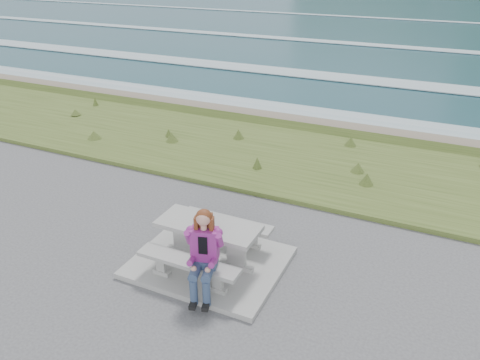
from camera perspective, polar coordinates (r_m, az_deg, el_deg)
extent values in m
cube|color=gray|center=(8.54, -3.75, -9.96)|extent=(2.60, 2.10, 0.10)
cube|color=gray|center=(8.72, -6.92, -8.54)|extent=(0.62, 0.12, 0.08)
cube|color=gray|center=(8.55, -7.02, -6.91)|extent=(0.34, 0.09, 0.51)
cube|color=gray|center=(8.40, -7.13, -5.22)|extent=(0.62, 0.12, 0.08)
cube|color=gray|center=(8.28, -0.42, -10.40)|extent=(0.62, 0.12, 0.08)
cube|color=gray|center=(8.11, -0.43, -8.72)|extent=(0.34, 0.09, 0.51)
cube|color=gray|center=(7.95, -0.44, -6.98)|extent=(0.62, 0.12, 0.08)
cube|color=gray|center=(8.12, -3.90, -5.61)|extent=(1.80, 0.75, 0.08)
cube|color=gray|center=(8.25, -9.49, -10.99)|extent=(0.30, 0.12, 0.08)
cube|color=gray|center=(8.16, -9.57, -10.15)|extent=(0.17, 0.09, 0.22)
cube|color=gray|center=(8.08, -9.64, -9.29)|extent=(0.30, 0.12, 0.08)
cube|color=gray|center=(7.79, -2.70, -13.16)|extent=(0.30, 0.12, 0.08)
cube|color=gray|center=(7.70, -2.72, -12.29)|extent=(0.17, 0.09, 0.22)
cube|color=gray|center=(7.60, -2.74, -11.41)|extent=(0.30, 0.12, 0.08)
cube|color=gray|center=(7.78, -6.34, -9.89)|extent=(1.80, 0.35, 0.07)
cube|color=gray|center=(9.21, -4.65, -6.34)|extent=(0.30, 0.12, 0.08)
cube|color=gray|center=(9.14, -4.68, -5.54)|extent=(0.17, 0.09, 0.22)
cube|color=gray|center=(9.06, -4.72, -4.73)|extent=(0.30, 0.12, 0.08)
cube|color=gray|center=(8.80, 1.55, -7.95)|extent=(0.30, 0.12, 0.08)
cube|color=gray|center=(8.72, 1.56, -7.13)|extent=(0.17, 0.09, 0.22)
cube|color=gray|center=(8.64, 1.58, -6.30)|extent=(0.30, 0.12, 0.08)
cube|color=gray|center=(8.80, -1.65, -5.09)|extent=(1.80, 0.35, 0.07)
cube|color=#37481B|center=(12.59, 7.16, 2.11)|extent=(160.00, 4.50, 0.22)
cube|color=#685D4E|center=(15.19, 10.67, 6.11)|extent=(160.00, 0.80, 2.20)
cube|color=silver|center=(21.41, 14.65, 6.64)|extent=(220.00, 3.00, 0.06)
cube|color=silver|center=(29.03, 17.94, 11.23)|extent=(220.00, 2.00, 0.06)
cube|color=silver|center=(40.73, 20.59, 14.82)|extent=(220.00, 1.40, 0.06)
cube|color=silver|center=(58.51, 22.63, 17.47)|extent=(220.00, 1.00, 0.06)
cube|color=navy|center=(7.55, -4.59, -12.29)|extent=(0.57, 0.81, 0.57)
cube|color=#8E2580|center=(7.41, -4.31, -7.76)|extent=(0.47, 0.35, 0.55)
sphere|color=#D99C88|center=(7.15, -4.48, -4.68)|extent=(0.23, 0.23, 0.23)
sphere|color=#532D13|center=(7.16, -4.43, -4.51)|extent=(0.25, 0.25, 0.25)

